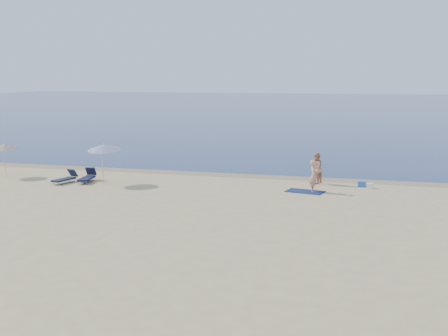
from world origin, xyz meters
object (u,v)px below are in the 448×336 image
object	(u,v)px
umbrella_near	(104,147)
person_right	(316,168)
person_left	(314,176)
blue_cooler	(362,184)

from	to	relation	value
umbrella_near	person_right	bearing A→B (deg)	9.91
person_left	umbrella_near	xyz separation A→B (m)	(-11.62, -0.73, 1.23)
person_left	umbrella_near	world-z (taller)	umbrella_near
person_left	blue_cooler	distance (m)	3.24
person_right	person_left	bearing A→B (deg)	22.28
blue_cooler	umbrella_near	distance (m)	14.45
blue_cooler	umbrella_near	bearing A→B (deg)	-164.82
person_right	umbrella_near	distance (m)	11.97
blue_cooler	umbrella_near	xyz separation A→B (m)	(-14.06, -2.75, 1.92)
person_left	person_right	xyz separation A→B (m)	(-0.10, 2.31, 0.03)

